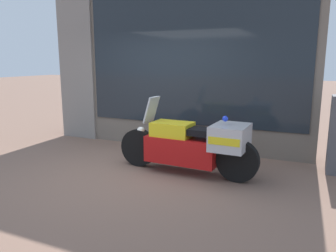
{
  "coord_description": "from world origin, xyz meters",
  "views": [
    {
      "loc": [
        2.78,
        -4.51,
        1.85
      ],
      "look_at": [
        0.36,
        0.89,
        0.67
      ],
      "focal_mm": 35.0,
      "sensor_mm": 36.0,
      "label": 1
    }
  ],
  "objects": [
    {
      "name": "window_display",
      "position": [
        0.4,
        2.03,
        0.45
      ],
      "size": [
        4.4,
        0.3,
        1.87
      ],
      "color": "slate",
      "rests_on": "ground"
    },
    {
      "name": "ground_plane",
      "position": [
        0.0,
        0.0,
        0.0
      ],
      "size": [
        60.0,
        60.0,
        0.0
      ],
      "primitive_type": "plane",
      "color": "#7A5B4C"
    },
    {
      "name": "paramedic_motorcycle",
      "position": [
        1.04,
        0.38,
        0.52
      ],
      "size": [
        2.45,
        0.69,
        1.26
      ],
      "rotation": [
        0.0,
        0.0,
        3.1
      ],
      "color": "black",
      "rests_on": "ground"
    },
    {
      "name": "shop_building",
      "position": [
        -0.42,
        2.0,
        1.96
      ],
      "size": [
        5.81,
        0.55,
        3.9
      ],
      "color": "#6B6056",
      "rests_on": "ground"
    }
  ]
}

